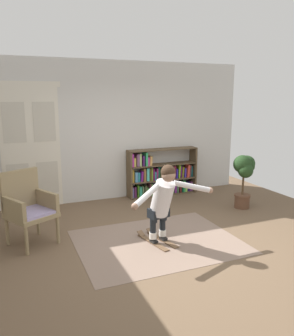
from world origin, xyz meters
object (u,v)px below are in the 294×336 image
object	(u,v)px
potted_plant	(244,173)
skis_pair	(157,240)
bookshelf	(160,176)
wicker_chair	(28,206)
person_skier	(163,198)

from	to	relation	value
potted_plant	skis_pair	size ratio (longest dim) A/B	1.38
potted_plant	bookshelf	bearing A→B (deg)	127.41
potted_plant	skis_pair	world-z (taller)	potted_plant
bookshelf	wicker_chair	world-z (taller)	wicker_chair
potted_plant	wicker_chair	bearing A→B (deg)	-178.37
wicker_chair	person_skier	xyz separation A→B (m)	(1.82, -0.84, 0.15)
wicker_chair	potted_plant	distance (m)	4.01
wicker_chair	potted_plant	xyz separation A→B (m)	(4.00, 0.11, 0.13)
wicker_chair	potted_plant	size ratio (longest dim) A/B	1.03
skis_pair	person_skier	xyz separation A→B (m)	(0.03, -0.15, 0.71)
wicker_chair	potted_plant	bearing A→B (deg)	1.63
bookshelf	potted_plant	size ratio (longest dim) A/B	1.50
person_skier	bookshelf	bearing A→B (deg)	66.57
bookshelf	skis_pair	world-z (taller)	bookshelf
bookshelf	wicker_chair	distance (m)	3.29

